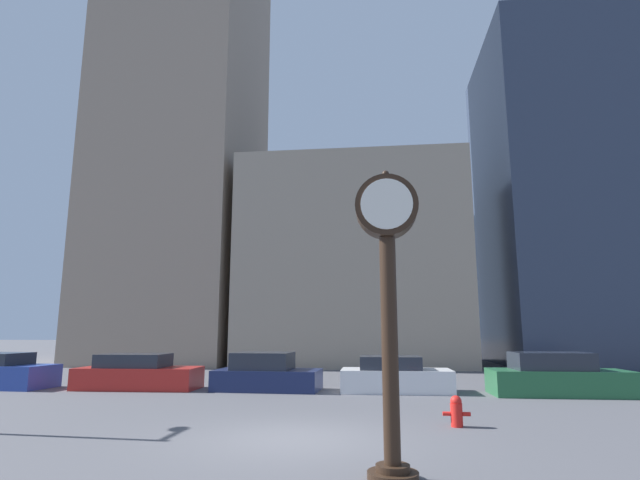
{
  "coord_description": "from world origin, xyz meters",
  "views": [
    {
      "loc": [
        1.79,
        -10.61,
        2.19
      ],
      "look_at": [
        -0.71,
        10.8,
        6.1
      ],
      "focal_mm": 28.0,
      "sensor_mm": 36.0,
      "label": 1
    }
  ],
  "objects_px": {
    "street_clock": "(388,275)",
    "car_navy": "(266,374)",
    "car_green": "(557,377)",
    "fire_hydrant_near": "(456,411)",
    "car_red": "(138,374)",
    "car_white": "(395,377)"
  },
  "relations": [
    {
      "from": "car_navy",
      "to": "car_white",
      "type": "xyz_separation_m",
      "value": [
        4.75,
        0.05,
        -0.03
      ]
    },
    {
      "from": "street_clock",
      "to": "car_navy",
      "type": "relative_size",
      "value": 1.22
    },
    {
      "from": "street_clock",
      "to": "car_navy",
      "type": "distance_m",
      "value": 11.94
    },
    {
      "from": "car_red",
      "to": "fire_hydrant_near",
      "type": "relative_size",
      "value": 6.56
    },
    {
      "from": "car_red",
      "to": "fire_hydrant_near",
      "type": "distance_m",
      "value": 12.61
    },
    {
      "from": "street_clock",
      "to": "car_red",
      "type": "xyz_separation_m",
      "value": [
        -9.33,
        10.67,
        -2.51
      ]
    },
    {
      "from": "car_navy",
      "to": "car_red",
      "type": "bearing_deg",
      "value": -175.94
    },
    {
      "from": "car_red",
      "to": "car_navy",
      "type": "relative_size",
      "value": 1.17
    },
    {
      "from": "street_clock",
      "to": "car_red",
      "type": "bearing_deg",
      "value": 131.18
    },
    {
      "from": "fire_hydrant_near",
      "to": "car_red",
      "type": "bearing_deg",
      "value": 149.96
    },
    {
      "from": "car_green",
      "to": "fire_hydrant_near",
      "type": "height_order",
      "value": "car_green"
    },
    {
      "from": "street_clock",
      "to": "car_white",
      "type": "height_order",
      "value": "street_clock"
    },
    {
      "from": "street_clock",
      "to": "car_navy",
      "type": "xyz_separation_m",
      "value": [
        -4.37,
        10.83,
        -2.49
      ]
    },
    {
      "from": "car_green",
      "to": "fire_hydrant_near",
      "type": "bearing_deg",
      "value": -126.03
    },
    {
      "from": "car_navy",
      "to": "fire_hydrant_near",
      "type": "relative_size",
      "value": 5.62
    },
    {
      "from": "street_clock",
      "to": "fire_hydrant_near",
      "type": "height_order",
      "value": "street_clock"
    },
    {
      "from": "street_clock",
      "to": "car_white",
      "type": "relative_size",
      "value": 1.21
    },
    {
      "from": "car_green",
      "to": "fire_hydrant_near",
      "type": "relative_size",
      "value": 6.58
    },
    {
      "from": "street_clock",
      "to": "car_white",
      "type": "xyz_separation_m",
      "value": [
        0.38,
        10.88,
        -2.53
      ]
    },
    {
      "from": "car_green",
      "to": "car_red",
      "type": "bearing_deg",
      "value": 178.34
    },
    {
      "from": "car_red",
      "to": "car_white",
      "type": "distance_m",
      "value": 9.71
    },
    {
      "from": "car_red",
      "to": "car_green",
      "type": "bearing_deg",
      "value": -2.65
    }
  ]
}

